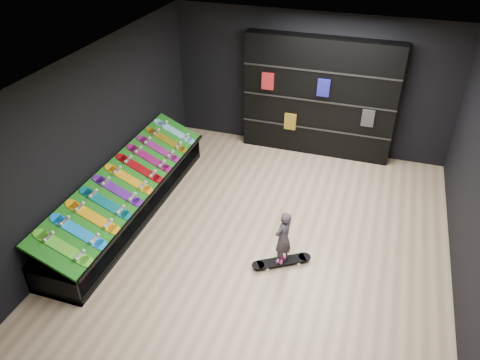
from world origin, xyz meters
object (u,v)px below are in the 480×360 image
(display_rack, at_px, (130,201))
(floor_skateboard, at_px, (281,262))
(back_shelving, at_px, (319,98))
(child, at_px, (283,247))

(display_rack, height_order, floor_skateboard, display_rack)
(back_shelving, relative_size, child, 5.67)
(display_rack, distance_m, child, 3.02)
(display_rack, xyz_separation_m, child, (2.97, -0.49, 0.12))
(display_rack, bearing_deg, floor_skateboard, -9.43)
(display_rack, bearing_deg, child, -9.43)
(display_rack, bearing_deg, back_shelving, 50.05)
(display_rack, relative_size, back_shelving, 1.41)
(back_shelving, height_order, child, back_shelving)
(floor_skateboard, relative_size, child, 1.74)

